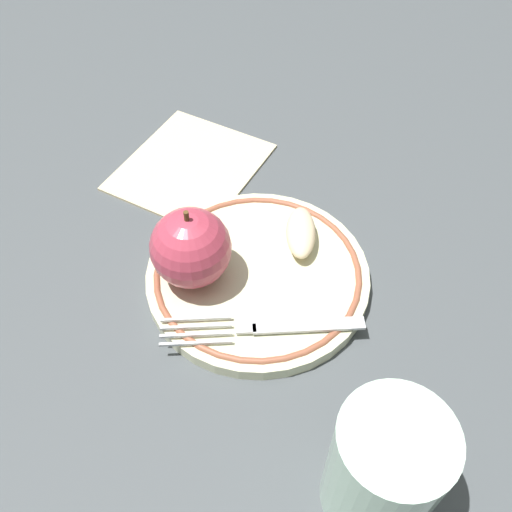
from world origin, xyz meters
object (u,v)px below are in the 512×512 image
object	(u,v)px
fork	(269,327)
napkin_folded	(190,166)
apple_red_whole	(190,250)
apple_slice_front	(301,232)
plate	(256,275)
drinking_glass	(384,469)

from	to	relation	value
fork	napkin_folded	world-z (taller)	fork
apple_red_whole	apple_slice_front	size ratio (longest dim) A/B	1.28
apple_red_whole	apple_slice_front	distance (m)	0.11
plate	fork	xyz separation A→B (m)	(-0.02, 0.06, 0.01)
apple_slice_front	fork	distance (m)	0.11
apple_slice_front	drinking_glass	size ratio (longest dim) A/B	0.59
fork	drinking_glass	size ratio (longest dim) A/B	1.62
napkin_folded	plate	bearing A→B (deg)	123.81
apple_red_whole	apple_slice_front	bearing A→B (deg)	-147.42
apple_slice_front	apple_red_whole	bearing A→B (deg)	115.74
fork	napkin_folded	bearing A→B (deg)	-72.32
drinking_glass	napkin_folded	size ratio (longest dim) A/B	0.69
apple_slice_front	drinking_glass	xyz separation A→B (m)	(-0.08, 0.22, 0.03)
apple_slice_front	napkin_folded	distance (m)	0.17
fork	drinking_glass	world-z (taller)	drinking_glass
apple_slice_front	drinking_glass	distance (m)	0.24
apple_red_whole	plate	bearing A→B (deg)	-164.52
apple_red_whole	napkin_folded	xyz separation A→B (m)	(0.04, -0.16, -0.05)
plate	apple_slice_front	bearing A→B (deg)	-130.03
apple_red_whole	fork	bearing A→B (deg)	149.02
drinking_glass	napkin_folded	xyz separation A→B (m)	(0.21, -0.32, -0.05)
apple_slice_front	napkin_folded	world-z (taller)	apple_slice_front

